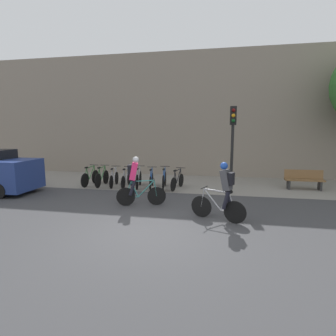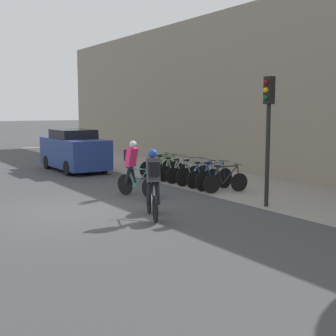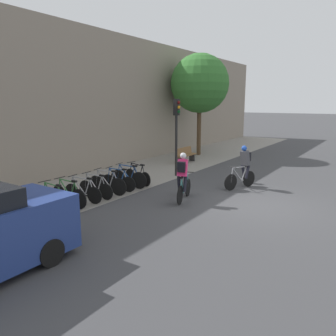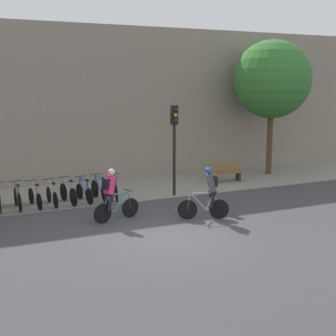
% 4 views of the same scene
% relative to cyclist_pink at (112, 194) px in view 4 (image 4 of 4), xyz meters
% --- Properties ---
extents(ground, '(200.00, 200.00, 0.00)m').
position_rel_cyclist_pink_xyz_m(ground, '(1.06, -2.38, -0.95)').
color(ground, '#3D3D3F').
extents(kerb_strip, '(44.00, 4.50, 0.01)m').
position_rel_cyclist_pink_xyz_m(kerb_strip, '(1.06, 4.37, -0.94)').
color(kerb_strip, gray).
rests_on(kerb_strip, ground).
extents(building_facade, '(44.00, 0.60, 7.14)m').
position_rel_cyclist_pink_xyz_m(building_facade, '(1.06, 6.92, 2.62)').
color(building_facade, gray).
rests_on(building_facade, ground).
extents(cyclist_pink, '(1.72, 0.63, 1.77)m').
position_rel_cyclist_pink_xyz_m(cyclist_pink, '(0.00, 0.00, 0.00)').
color(cyclist_pink, black).
rests_on(cyclist_pink, ground).
extents(cyclist_grey, '(1.63, 0.72, 1.78)m').
position_rel_cyclist_pink_xyz_m(cyclist_grey, '(3.04, -1.08, 0.00)').
color(cyclist_grey, black).
rests_on(cyclist_grey, ground).
extents(parked_bike_0, '(0.46, 1.68, 0.97)m').
position_rel_cyclist_pink_xyz_m(parked_bike_0, '(-3.27, 2.92, -0.54)').
color(parked_bike_0, black).
rests_on(parked_bike_0, ground).
extents(parked_bike_1, '(0.46, 1.66, 0.98)m').
position_rel_cyclist_pink_xyz_m(parked_bike_1, '(-2.65, 2.92, -0.54)').
color(parked_bike_1, black).
rests_on(parked_bike_1, ground).
extents(parked_bike_2, '(0.46, 1.63, 0.94)m').
position_rel_cyclist_pink_xyz_m(parked_bike_2, '(-2.03, 2.92, -0.56)').
color(parked_bike_2, black).
rests_on(parked_bike_2, ground).
extents(parked_bike_3, '(0.46, 1.63, 0.94)m').
position_rel_cyclist_pink_xyz_m(parked_bike_3, '(-1.42, 2.92, -0.56)').
color(parked_bike_3, black).
rests_on(parked_bike_3, ground).
extents(parked_bike_4, '(0.46, 1.70, 0.98)m').
position_rel_cyclist_pink_xyz_m(parked_bike_4, '(-0.80, 2.92, -0.54)').
color(parked_bike_4, black).
rests_on(parked_bike_4, ground).
extents(parked_bike_5, '(0.46, 1.59, 0.95)m').
position_rel_cyclist_pink_xyz_m(parked_bike_5, '(-0.18, 2.92, -0.56)').
color(parked_bike_5, black).
rests_on(parked_bike_5, ground).
extents(parked_bike_6, '(0.46, 1.75, 0.99)m').
position_rel_cyclist_pink_xyz_m(parked_bike_6, '(0.44, 2.92, -0.53)').
color(parked_bike_6, black).
rests_on(parked_bike_6, ground).
extents(parked_bike_7, '(0.50, 1.62, 0.95)m').
position_rel_cyclist_pink_xyz_m(parked_bike_7, '(1.05, 2.92, -0.56)').
color(parked_bike_7, black).
rests_on(parked_bike_7, ground).
extents(traffic_light_pole, '(0.26, 0.30, 3.66)m').
position_rel_cyclist_pink_xyz_m(traffic_light_pole, '(3.42, 2.45, 1.59)').
color(traffic_light_pole, black).
rests_on(traffic_light_pole, ground).
extents(bench, '(1.66, 0.44, 0.89)m').
position_rel_cyclist_pink_xyz_m(bench, '(6.74, 3.89, -0.48)').
color(bench, brown).
rests_on(bench, ground).
extents(street_tree_0, '(3.81, 3.81, 6.61)m').
position_rel_cyclist_pink_xyz_m(street_tree_0, '(9.73, 4.66, 3.74)').
color(street_tree_0, '#4C3823').
rests_on(street_tree_0, ground).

